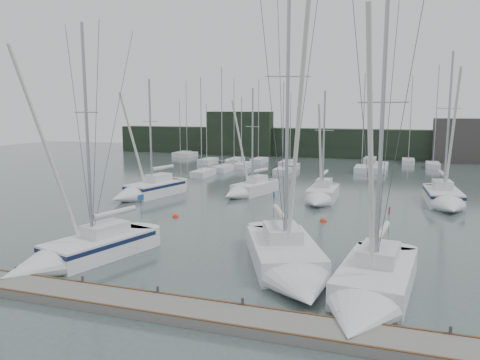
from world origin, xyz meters
name	(u,v)px	position (x,y,z in m)	size (l,w,h in m)	color
ground	(231,276)	(0.00, 0.00, 0.00)	(160.00, 160.00, 0.00)	#455452
dock	(190,312)	(0.00, -5.00, 0.20)	(24.00, 2.00, 0.40)	slate
far_treeline	(351,143)	(0.00, 62.00, 2.50)	(90.00, 4.00, 5.00)	black
far_building_left	(240,133)	(-20.00, 60.00, 4.00)	(12.00, 3.00, 8.00)	black
far_building_right	(467,141)	(18.00, 60.00, 3.50)	(10.00, 3.00, 7.00)	#3E3B39
mast_forest	(317,165)	(-3.26, 45.71, 0.48)	(57.21, 27.21, 14.73)	silver
sailboat_near_left	(74,254)	(-8.85, -1.08, 0.59)	(5.20, 9.59, 14.10)	silver
sailboat_near_center	(291,267)	(3.02, 0.69, 0.60)	(7.20, 10.83, 17.33)	silver
sailboat_near_right	(369,293)	(6.96, -1.50, 0.58)	(4.14, 10.41, 14.96)	silver
sailboat_mid_a	(144,191)	(-15.20, 17.41, 0.65)	(4.69, 9.17, 12.20)	silver
sailboat_mid_b	(246,190)	(-6.20, 21.63, 0.54)	(4.42, 7.86, 11.30)	silver
sailboat_mid_c	(321,197)	(1.33, 20.45, 0.58)	(2.48, 7.38, 10.91)	silver
sailboat_mid_d	(445,200)	(11.97, 22.14, 0.66)	(3.38, 8.72, 14.34)	silver
buoy_b	(323,221)	(2.69, 13.36, 0.00)	(0.54, 0.54, 0.54)	red
buoy_c	(176,217)	(-8.68, 11.05, 0.00)	(0.52, 0.52, 0.52)	red
seagull	(227,161)	(-0.61, 1.18, 5.82)	(0.98, 0.47, 0.20)	silver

